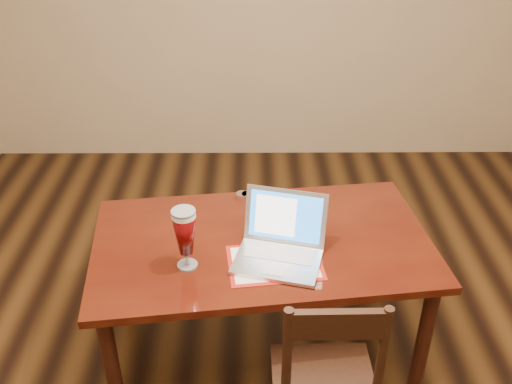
{
  "coord_description": "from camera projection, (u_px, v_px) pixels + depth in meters",
  "views": [
    {
      "loc": [
        -0.12,
        -1.8,
        2.25
      ],
      "look_at": [
        -0.1,
        0.33,
        0.94
      ],
      "focal_mm": 40.0,
      "sensor_mm": 36.0,
      "label": 1
    }
  ],
  "objects": [
    {
      "name": "room_shell",
      "position": [
        289.0,
        24.0,
        1.79
      ],
      "size": [
        4.51,
        5.01,
        2.71
      ],
      "color": "tan",
      "rests_on": "ground"
    },
    {
      "name": "dining_table",
      "position": [
        261.0,
        254.0,
        2.61
      ],
      "size": [
        1.61,
        1.03,
        0.99
      ],
      "rotation": [
        0.0,
        0.0,
        0.12
      ],
      "color": "#431508",
      "rests_on": "ground"
    },
    {
      "name": "dining_chair",
      "position": [
        325.0,
        384.0,
        2.22
      ],
      "size": [
        0.41,
        0.39,
        0.96
      ],
      "rotation": [
        0.0,
        0.0,
        0.01
      ],
      "color": "black",
      "rests_on": "ground"
    }
  ]
}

